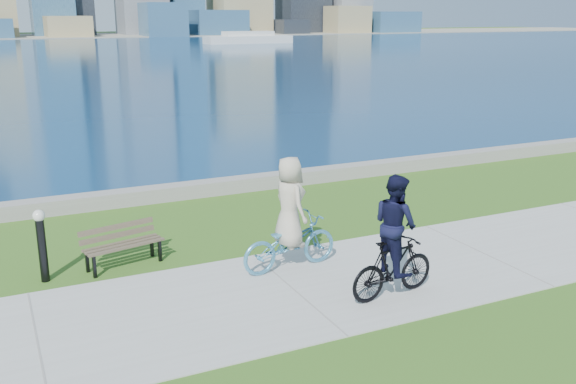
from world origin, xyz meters
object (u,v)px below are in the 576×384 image
park_bench (122,242)px  bollard_lamp (41,241)px  cyclist_woman (290,228)px  cyclist_man (394,246)px

park_bench → bollard_lamp: size_ratio=1.18×
bollard_lamp → cyclist_woman: (4.02, -1.32, 0.05)m
bollard_lamp → cyclist_man: 5.89m
bollard_lamp → cyclist_woman: size_ratio=0.63×
cyclist_man → park_bench: bearing=41.8°
bollard_lamp → cyclist_woman: bearing=-18.2°
cyclist_woman → cyclist_man: size_ratio=1.01×
park_bench → bollard_lamp: bearing=173.5°
bollard_lamp → cyclist_man: cyclist_man is taller
bollard_lamp → cyclist_woman: 4.23m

